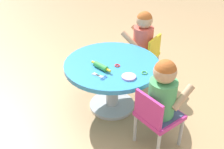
# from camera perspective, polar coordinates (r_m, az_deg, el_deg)

# --- Properties ---
(ground_plane) EXTENTS (10.00, 10.00, 0.00)m
(ground_plane) POSITION_cam_1_polar(r_m,az_deg,el_deg) (2.68, 0.00, -6.68)
(ground_plane) COLOR tan
(craft_table) EXTENTS (0.86, 0.86, 0.49)m
(craft_table) POSITION_cam_1_polar(r_m,az_deg,el_deg) (2.46, 0.00, 0.04)
(craft_table) COLOR silver
(craft_table) RESTS_ON ground
(child_chair_left) EXTENTS (0.38, 0.38, 0.54)m
(child_chair_left) POSITION_cam_1_polar(r_m,az_deg,el_deg) (2.12, 9.49, -8.79)
(child_chair_left) COLOR #B7B7BC
(child_chair_left) RESTS_ON ground
(seated_child_left) EXTENTS (0.36, 0.41, 0.51)m
(seated_child_left) POSITION_cam_1_polar(r_m,az_deg,el_deg) (2.00, 10.86, -3.42)
(seated_child_left) COLOR #3F4772
(seated_child_left) RESTS_ON ground
(child_chair_right) EXTENTS (0.42, 0.42, 0.54)m
(child_chair_right) POSITION_cam_1_polar(r_m,az_deg,el_deg) (2.94, 7.04, 4.14)
(child_chair_right) COLOR #B7B7BC
(child_chair_right) RESTS_ON ground
(seated_child_right) EXTENTS (0.44, 0.42, 0.51)m
(seated_child_right) POSITION_cam_1_polar(r_m,az_deg,el_deg) (2.86, 6.62, 8.35)
(seated_child_right) COLOR #3F4772
(seated_child_right) RESTS_ON ground
(rolling_pin) EXTENTS (0.22, 0.12, 0.05)m
(rolling_pin) POSITION_cam_1_polar(r_m,az_deg,el_deg) (2.30, -2.37, 1.76)
(rolling_pin) COLOR green
(rolling_pin) RESTS_ON craft_table
(craft_scissors) EXTENTS (0.14, 0.12, 0.01)m
(craft_scissors) POSITION_cam_1_polar(r_m,az_deg,el_deg) (2.20, -2.33, -0.45)
(craft_scissors) COLOR silver
(craft_scissors) RESTS_ON craft_table
(playdough_blob_0) EXTENTS (0.12, 0.12, 0.02)m
(playdough_blob_0) POSITION_cam_1_polar(r_m,az_deg,el_deg) (2.19, 3.60, -0.49)
(playdough_blob_0) COLOR #CC99E5
(playdough_blob_0) RESTS_ON craft_table
(cookie_cutter_0) EXTENTS (0.05, 0.05, 0.01)m
(cookie_cutter_0) POSITION_cam_1_polar(r_m,az_deg,el_deg) (2.35, 1.14, 1.94)
(cookie_cutter_0) COLOR red
(cookie_cutter_0) RESTS_ON craft_table
(cookie_cutter_1) EXTENTS (0.05, 0.05, 0.01)m
(cookie_cutter_1) POSITION_cam_1_polar(r_m,az_deg,el_deg) (2.26, 6.92, 0.38)
(cookie_cutter_1) COLOR #4CB259
(cookie_cutter_1) RESTS_ON craft_table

